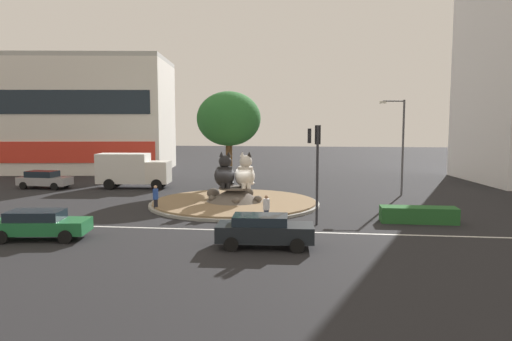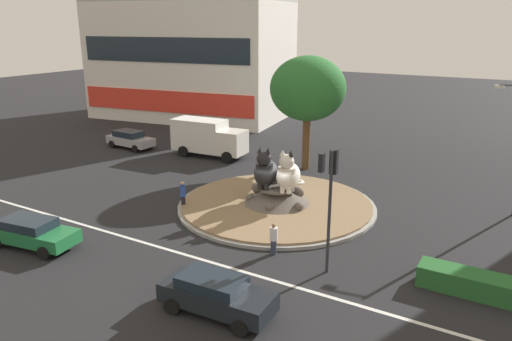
% 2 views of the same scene
% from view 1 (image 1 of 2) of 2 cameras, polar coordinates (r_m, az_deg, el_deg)
% --- Properties ---
extents(ground_plane, '(160.00, 160.00, 0.00)m').
position_cam_1_polar(ground_plane, '(32.80, -2.60, -4.15)').
color(ground_plane, black).
extents(lane_centreline, '(112.00, 0.20, 0.01)m').
position_cam_1_polar(lane_centreline, '(25.41, -5.46, -7.12)').
color(lane_centreline, silver).
rests_on(lane_centreline, ground).
extents(roundabout_island, '(11.72, 11.72, 1.24)m').
position_cam_1_polar(roundabout_island, '(32.76, -2.62, -3.58)').
color(roundabout_island, gray).
rests_on(roundabout_island, ground).
extents(cat_statue_black, '(1.94, 2.81, 2.49)m').
position_cam_1_polar(cat_statue_black, '(32.46, -3.82, -0.42)').
color(cat_statue_black, black).
rests_on(cat_statue_black, roundabout_island).
extents(cat_statue_white, '(1.88, 2.65, 2.48)m').
position_cam_1_polar(cat_statue_white, '(32.35, -1.33, -0.44)').
color(cat_statue_white, silver).
rests_on(cat_statue_white, roundabout_island).
extents(traffic_light_mast, '(0.71, 0.53, 5.53)m').
position_cam_1_polar(traffic_light_mast, '(26.18, 7.27, 2.16)').
color(traffic_light_mast, '#2D2D33').
rests_on(traffic_light_mast, ground).
extents(shophouse_block, '(22.55, 14.87, 13.10)m').
position_cam_1_polar(shophouse_block, '(59.76, -20.71, 6.29)').
color(shophouse_block, silver).
rests_on(shophouse_block, ground).
extents(clipped_hedge_strip, '(4.24, 1.20, 0.90)m').
position_cam_1_polar(clipped_hedge_strip, '(28.50, 19.04, -5.08)').
color(clipped_hedge_strip, '#235B28').
rests_on(clipped_hedge_strip, ground).
extents(broadleaf_tree_behind_island, '(5.46, 5.46, 8.32)m').
position_cam_1_polar(broadleaf_tree_behind_island, '(40.53, -3.31, 6.23)').
color(broadleaf_tree_behind_island, brown).
rests_on(broadleaf_tree_behind_island, ground).
extents(streetlight_arm, '(1.97, 0.44, 7.41)m').
position_cam_1_polar(streetlight_arm, '(38.18, 17.06, 3.46)').
color(streetlight_arm, '#4C4C51').
rests_on(streetlight_arm, ground).
extents(pedestrian_blue_shirt, '(0.34, 0.34, 1.69)m').
position_cam_1_polar(pedestrian_blue_shirt, '(30.87, -12.03, -3.22)').
color(pedestrian_blue_shirt, black).
rests_on(pedestrian_blue_shirt, ground).
extents(pedestrian_white_shirt, '(0.38, 0.38, 1.57)m').
position_cam_1_polar(pedestrian_white_shirt, '(26.94, 1.26, -4.59)').
color(pedestrian_white_shirt, '#33384C').
rests_on(pedestrian_white_shirt, ground).
extents(sedan_on_far_lane, '(4.74, 2.46, 1.42)m').
position_cam_1_polar(sedan_on_far_lane, '(25.41, -24.69, -5.88)').
color(sedan_on_far_lane, '#1E6B38').
rests_on(sedan_on_far_lane, ground).
extents(hatchback_near_shophouse, '(4.55, 2.17, 1.52)m').
position_cam_1_polar(hatchback_near_shophouse, '(44.57, -24.23, -0.97)').
color(hatchback_near_shophouse, '#99999E').
rests_on(hatchback_near_shophouse, ground).
extents(parked_car_right, '(4.48, 2.09, 1.48)m').
position_cam_1_polar(parked_car_right, '(21.69, 0.99, -7.20)').
color(parked_car_right, black).
rests_on(parked_car_right, ground).
extents(delivery_box_truck, '(6.30, 2.77, 3.00)m').
position_cam_1_polar(delivery_box_truck, '(42.28, -14.75, 0.11)').
color(delivery_box_truck, silver).
rests_on(delivery_box_truck, ground).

